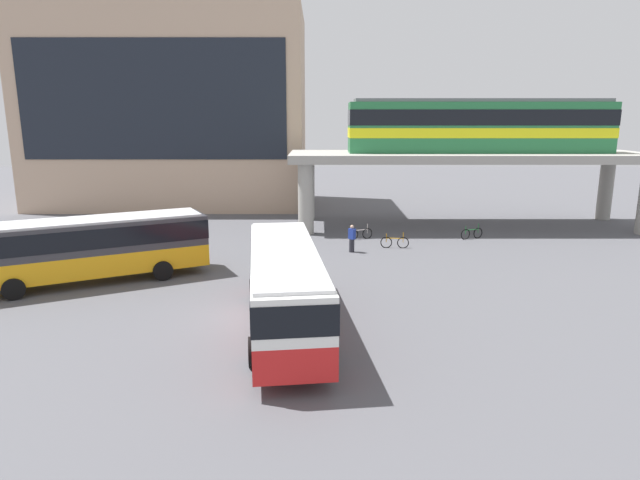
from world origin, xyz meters
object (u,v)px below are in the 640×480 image
(train, at_px, (481,125))
(bicycle_orange, at_px, (396,242))
(bicycle_silver, at_px, (362,234))
(station_building, at_px, (173,111))
(bus_secondary, at_px, (94,243))
(bus_main, at_px, (286,280))
(bicycle_green, at_px, (473,234))
(pedestrian_waiting_near_stop, at_px, (353,239))

(train, bearing_deg, bicycle_orange, -134.24)
(bicycle_silver, bearing_deg, train, 27.01)
(station_building, relative_size, bus_secondary, 2.21)
(bicycle_silver, bearing_deg, bus_main, -104.28)
(station_building, height_order, bus_secondary, station_building)
(bicycle_green, relative_size, pedestrian_waiting_near_stop, 0.99)
(bicycle_silver, height_order, bicycle_green, same)
(bus_secondary, bearing_deg, station_building, 95.49)
(bicycle_silver, distance_m, bicycle_orange, 3.23)
(bus_secondary, bearing_deg, bicycle_green, 24.78)
(bicycle_green, bearing_deg, bus_main, -125.84)
(bus_secondary, relative_size, bicycle_silver, 6.45)
(bus_main, height_order, pedestrian_waiting_near_stop, bus_main)
(bicycle_orange, bearing_deg, bicycle_silver, 127.89)
(bicycle_orange, distance_m, pedestrian_waiting_near_stop, 3.00)
(bus_secondary, height_order, bicycle_green, bus_secondary)
(station_building, xyz_separation_m, bicycle_orange, (18.38, -17.82, -8.24))
(bicycle_green, height_order, bicycle_orange, same)
(station_building, distance_m, bicycle_green, 29.54)
(bicycle_green, xyz_separation_m, bicycle_orange, (-5.60, -2.67, 0.00))
(train, relative_size, bicycle_orange, 10.63)
(bus_main, bearing_deg, train, 57.78)
(bus_main, bearing_deg, station_building, 111.48)
(pedestrian_waiting_near_stop, bearing_deg, bus_secondary, -154.82)
(pedestrian_waiting_near_stop, bearing_deg, bicycle_orange, 21.31)
(station_building, height_order, bus_main, station_building)
(station_building, height_order, bicycle_silver, station_building)
(train, bearing_deg, bus_main, -122.22)
(train, height_order, bus_main, train)
(station_building, height_order, pedestrian_waiting_near_stop, station_building)
(bicycle_green, bearing_deg, bicycle_silver, -179.06)
(station_building, xyz_separation_m, bicycle_silver, (16.39, -15.27, -8.24))
(station_building, xyz_separation_m, bus_main, (12.32, -31.30, -6.61))
(bicycle_silver, bearing_deg, bus_secondary, -144.88)
(bus_main, relative_size, bus_secondary, 1.03)
(bus_main, bearing_deg, bus_secondary, 148.01)
(bicycle_silver, bearing_deg, bicycle_green, 0.94)
(bus_secondary, xyz_separation_m, bicycle_green, (21.57, 9.96, -1.63))
(station_building, bearing_deg, bicycle_silver, -42.97)
(bus_secondary, xyz_separation_m, bicycle_silver, (13.98, 9.83, -1.63))
(bus_secondary, bearing_deg, pedestrian_waiting_near_stop, 25.18)
(station_building, height_order, train, station_building)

